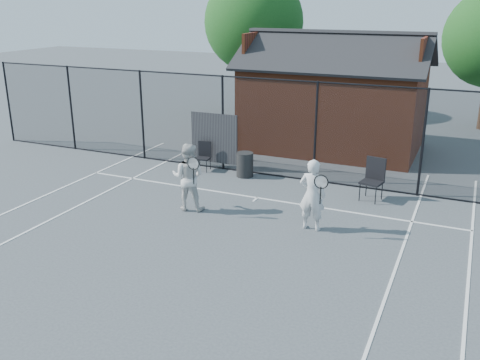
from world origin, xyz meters
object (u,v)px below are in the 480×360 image
at_px(chair_right, 372,180).
at_px(player_front, 312,195).
at_px(clubhouse, 334,104).
at_px(chair_left, 203,157).
at_px(player_back, 188,177).
at_px(waste_bin, 245,165).

bearing_deg(chair_right, player_front, -98.59).
bearing_deg(player_front, clubhouse, 101.09).
distance_m(player_front, chair_left, 5.41).
bearing_deg(clubhouse, player_back, -103.67).
bearing_deg(chair_left, chair_right, -12.88).
distance_m(clubhouse, chair_right, 5.54).
bearing_deg(player_front, chair_left, 145.96).
relative_size(player_front, waste_bin, 2.29).
relative_size(clubhouse, player_back, 3.69).
height_order(player_back, chair_left, player_back).
bearing_deg(clubhouse, chair_left, -124.45).
bearing_deg(player_back, player_front, 0.89).
height_order(clubhouse, player_front, clubhouse).
xyz_separation_m(player_front, player_back, (-3.27, -0.05, 0.02)).
height_order(player_front, player_back, player_back).
height_order(clubhouse, waste_bin, clubhouse).
xyz_separation_m(player_front, waste_bin, (-3.03, 3.02, -0.49)).
relative_size(player_back, chair_left, 1.95).
distance_m(clubhouse, player_back, 7.72).
bearing_deg(chair_right, waste_bin, -175.77).
bearing_deg(player_front, chair_right, 69.96).
bearing_deg(chair_left, waste_bin, -7.58).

